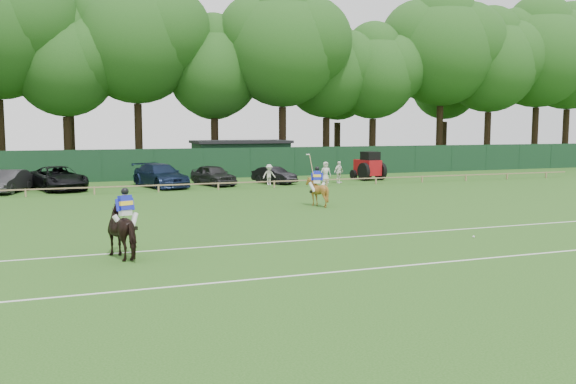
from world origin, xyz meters
name	(u,v)px	position (x,y,z in m)	size (l,w,h in m)	color
ground	(302,235)	(0.00, 0.00, 0.00)	(160.00, 160.00, 0.00)	#1E4C14
horse_dark	(126,231)	(-6.91, -1.76, 0.88)	(0.95, 2.09, 1.77)	black
horse_chestnut	(317,192)	(3.99, 7.96, 0.78)	(1.26, 1.42, 1.57)	brown
sedan_grey	(9,181)	(-12.13, 21.00, 0.73)	(1.55, 4.44, 1.46)	#29292B
suv_black	(58,178)	(-9.14, 21.58, 0.80)	(2.65, 5.75, 1.60)	black
sedan_navy	(161,176)	(-2.38, 21.18, 0.82)	(2.31, 5.67, 1.65)	#121F3B
hatch_grey	(213,175)	(1.44, 21.23, 0.75)	(1.76, 4.38, 1.49)	#29292B
estate_black	(274,175)	(6.04, 21.02, 0.62)	(1.32, 3.78, 1.25)	black
spectator_left	(269,175)	(5.31, 20.02, 0.76)	(0.98, 0.56, 1.52)	beige
spectator_mid	(339,172)	(10.71, 19.61, 0.84)	(0.98, 0.41, 1.68)	white
spectator_right	(326,172)	(9.81, 20.03, 0.81)	(0.79, 0.51, 1.62)	silver
rider_dark	(125,207)	(-6.91, -1.77, 1.66)	(0.91, 0.55, 1.41)	silver
rider_chestnut	(317,178)	(3.98, 7.95, 1.50)	(0.90, 0.78, 2.05)	silver
polo_ball	(474,237)	(6.01, -2.79, 0.04)	(0.09, 0.09, 0.09)	silver
pitch_lines	(340,252)	(0.00, -3.50, 0.01)	(60.00, 5.10, 0.01)	silver
pitch_rail	(204,184)	(0.00, 18.00, 0.45)	(62.10, 0.10, 0.50)	#997F5B
perimeter_fence	(179,164)	(0.00, 27.00, 1.25)	(92.08, 0.08, 2.50)	#14351E
utility_shed	(241,157)	(6.00, 30.00, 1.54)	(8.40, 4.40, 3.04)	#14331E
tree_row	(186,172)	(2.00, 35.00, 0.00)	(96.00, 12.00, 21.00)	#26561C
tractor	(369,167)	(14.15, 21.35, 1.07)	(2.09, 2.88, 2.27)	#A40F14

